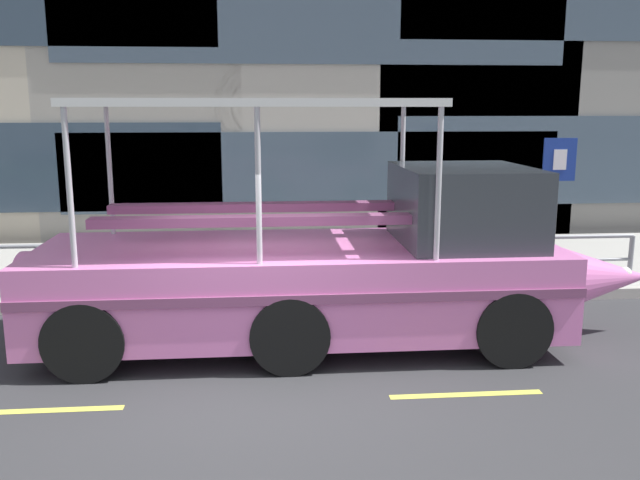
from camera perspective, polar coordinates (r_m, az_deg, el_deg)
ground_plane at (r=8.34m, az=-5.21°, el=-11.94°), size 120.00×120.00×0.00m
sidewalk at (r=13.64m, az=-5.19°, el=-2.27°), size 32.00×4.80×0.18m
curb_edge at (r=11.24m, az=-5.20°, el=-5.25°), size 32.00×0.18×0.18m
lane_centreline at (r=7.80m, az=-5.22°, el=-13.62°), size 25.80×0.12×0.01m
curb_guardrail at (r=11.41m, az=-1.97°, el=-1.42°), size 12.05×0.09×0.88m
parking_sign at (r=12.74m, az=19.59°, el=4.52°), size 0.60×0.12×2.56m
duck_tour_boat at (r=9.34m, az=1.31°, el=-2.40°), size 8.89×2.51×3.38m
pedestrian_near_bow at (r=12.92m, az=11.08°, el=1.86°), size 0.36×0.38×1.70m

